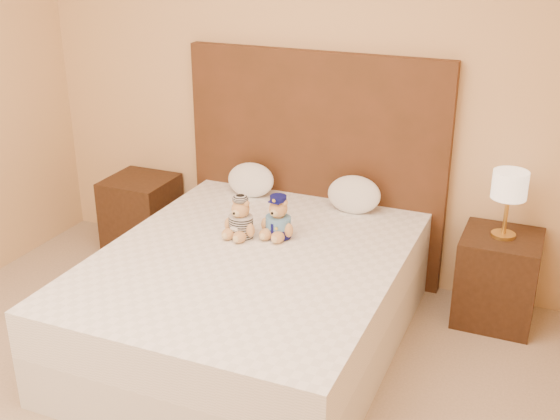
% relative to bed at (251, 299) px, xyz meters
% --- Properties ---
extents(room_walls, '(4.04, 4.52, 2.72)m').
position_rel_bed_xyz_m(room_walls, '(0.00, -0.74, 1.53)').
color(room_walls, '#DDB078').
rests_on(room_walls, ground).
extents(bed, '(1.60, 2.00, 0.55)m').
position_rel_bed_xyz_m(bed, '(0.00, 0.00, 0.00)').
color(bed, white).
rests_on(bed, ground).
extents(headboard, '(1.75, 0.08, 1.50)m').
position_rel_bed_xyz_m(headboard, '(0.00, 1.01, 0.47)').
color(headboard, '#532C19').
rests_on(headboard, ground).
extents(nightstand_left, '(0.45, 0.45, 0.55)m').
position_rel_bed_xyz_m(nightstand_left, '(-1.25, 0.80, -0.00)').
color(nightstand_left, '#392112').
rests_on(nightstand_left, ground).
extents(nightstand_right, '(0.45, 0.45, 0.55)m').
position_rel_bed_xyz_m(nightstand_right, '(1.25, 0.80, -0.00)').
color(nightstand_right, '#392112').
rests_on(nightstand_right, ground).
extents(lamp, '(0.20, 0.20, 0.40)m').
position_rel_bed_xyz_m(lamp, '(1.25, 0.80, 0.57)').
color(lamp, gold).
rests_on(lamp, nightstand_right).
extents(teddy_police, '(0.25, 0.24, 0.25)m').
position_rel_bed_xyz_m(teddy_police, '(0.05, 0.28, 0.40)').
color(teddy_police, '#C6834D').
rests_on(teddy_police, bed).
extents(teddy_prisoner, '(0.25, 0.24, 0.24)m').
position_rel_bed_xyz_m(teddy_prisoner, '(-0.15, 0.20, 0.40)').
color(teddy_prisoner, '#C6834D').
rests_on(teddy_prisoner, bed).
extents(pillow_left, '(0.33, 0.21, 0.23)m').
position_rel_bed_xyz_m(pillow_left, '(-0.38, 0.83, 0.39)').
color(pillow_left, white).
rests_on(pillow_left, bed).
extents(pillow_right, '(0.34, 0.22, 0.24)m').
position_rel_bed_xyz_m(pillow_right, '(0.33, 0.83, 0.40)').
color(pillow_right, white).
rests_on(pillow_right, bed).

